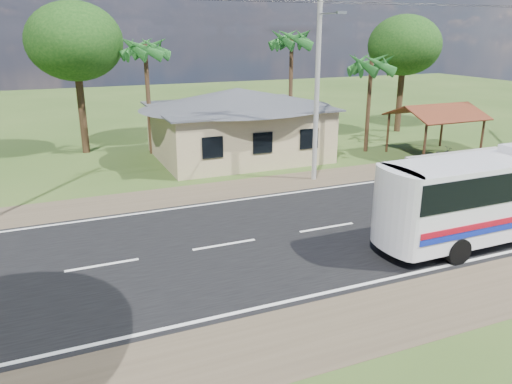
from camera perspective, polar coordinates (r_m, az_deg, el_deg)
ground at (r=20.95m, az=8.08°, el=-4.09°), size 120.00×120.00×0.00m
road at (r=20.95m, az=8.08°, el=-4.06°), size 120.00×16.00×0.03m
house at (r=32.03m, az=-2.13°, el=8.69°), size 12.40×10.00×5.00m
waiting_shed at (r=34.51m, az=19.92°, el=8.46°), size 5.20×4.48×3.35m
concrete_barrier at (r=32.20m, az=21.60°, el=3.50°), size 7.00×0.30×0.90m
utility_poles at (r=26.47m, az=6.43°, el=13.45°), size 32.80×2.22×11.00m
palm_near at (r=33.93m, az=13.05°, el=13.99°), size 2.80×2.80×6.70m
palm_mid at (r=35.92m, az=4.11°, el=16.90°), size 2.80×2.80×8.20m
palm_far at (r=33.18m, az=-12.56°, el=15.62°), size 2.80×2.80×7.70m
tree_behind_house at (r=34.65m, az=-20.01°, el=15.81°), size 6.00×6.00×9.61m
tree_behind_shed at (r=41.79m, az=16.59°, el=15.73°), size 5.60×5.60×9.02m
motorcycle at (r=32.88m, az=20.34°, el=3.98°), size 1.89×0.86×0.96m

